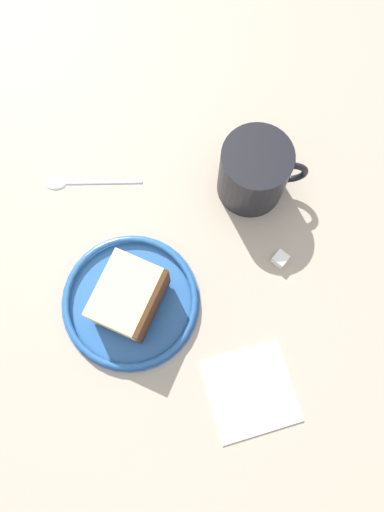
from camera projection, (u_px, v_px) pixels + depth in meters
The scene contains 7 objects.
ground_plane at pixel (133, 244), 67.71cm from camera, with size 157.85×157.85×2.93cm, color tan.
small_plate at pixel (130, 301), 63.34cm from camera, with size 17.92×17.92×1.73cm.
cake_slice at pixel (129, 297), 60.00cm from camera, with size 10.46×11.06×6.73cm.
tea_mug at pixel (255, 172), 63.56cm from camera, with size 9.01×10.51×9.60cm.
teaspoon at pixel (73, 182), 68.11cm from camera, with size 8.51×11.90×0.80cm.
folded_napkin at pixel (251, 392), 60.99cm from camera, with size 10.17×10.42×0.60cm, color white.
sugar_cube at pixel (280, 259), 64.77cm from camera, with size 1.72×1.72×1.72cm, color white.
Camera 1 is at (-20.22, 4.16, 63.55)cm, focal length 34.63 mm.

